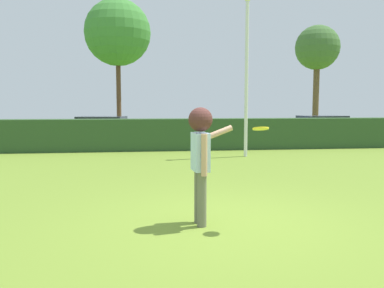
# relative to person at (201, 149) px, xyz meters

# --- Properties ---
(ground_plane) EXTENTS (60.00, 60.00, 0.00)m
(ground_plane) POSITION_rel_person_xyz_m (0.38, 0.07, -1.18)
(ground_plane) COLOR olive
(person) EXTENTS (0.75, 0.61, 1.80)m
(person) POSITION_rel_person_xyz_m (0.00, 0.00, 0.00)
(person) COLOR #6C6D58
(person) RESTS_ON ground
(frisbee) EXTENTS (0.24, 0.24, 0.07)m
(frisbee) POSITION_rel_person_xyz_m (0.83, -0.31, 0.32)
(frisbee) COLOR yellow
(lamppost) EXTENTS (0.24, 0.24, 5.58)m
(lamppost) POSITION_rel_person_xyz_m (2.77, 7.73, 1.93)
(lamppost) COLOR silver
(lamppost) RESTS_ON ground
(hedge_row) EXTENTS (28.99, 0.90, 1.26)m
(hedge_row) POSITION_rel_person_xyz_m (0.38, 10.12, -0.55)
(hedge_row) COLOR #2D4E27
(hedge_row) RESTS_ON ground
(parked_car_black) EXTENTS (4.45, 2.47, 1.25)m
(parked_car_black) POSITION_rel_person_xyz_m (-2.81, 14.09, -0.49)
(parked_car_black) COLOR black
(parked_car_black) RESTS_ON ground
(parked_car_blue) EXTENTS (4.39, 2.26, 1.25)m
(parked_car_blue) POSITION_rel_person_xyz_m (8.49, 13.84, -0.49)
(parked_car_blue) COLOR #263FA5
(parked_car_blue) RESTS_ON ground
(oak_tree) EXTENTS (2.92, 2.92, 7.04)m
(oak_tree) POSITION_rel_person_xyz_m (10.77, 19.66, 4.31)
(oak_tree) COLOR brown
(oak_tree) RESTS_ON ground
(willow_tree) EXTENTS (3.76, 3.76, 7.79)m
(willow_tree) POSITION_rel_person_xyz_m (-2.16, 17.57, 4.71)
(willow_tree) COLOR brown
(willow_tree) RESTS_ON ground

